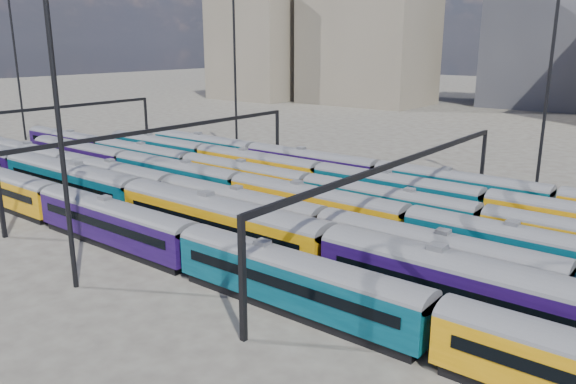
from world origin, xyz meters
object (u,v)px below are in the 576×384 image
Objects in this scene: rake_0 at (114,218)px; mast_2 at (56,96)px; rake_1 at (330,247)px; rake_2 at (170,188)px.

mast_2 is at bearing -55.00° from rake_0.
rake_0 is 1.02× the size of rake_1.
rake_0 is 10.92m from rake_2.
rake_1 is 1.16× the size of rake_2.
rake_2 is (-4.39, 10.00, -0.03)m from rake_0.
mast_2 reaches higher than rake_0.
rake_1 reaches higher than rake_0.
rake_0 is 14.25m from mast_2.
rake_0 is 5.43× the size of mast_2.
mast_2 is (4.90, -7.00, 11.40)m from rake_0.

